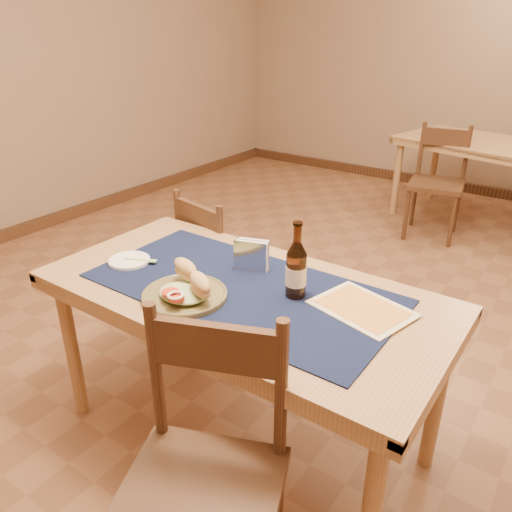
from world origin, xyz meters
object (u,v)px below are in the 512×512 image
Objects in this scene: back_table at (500,153)px; chair_main_near at (203,480)px; beer_bottle at (296,270)px; sandwich_plate at (186,290)px; chair_main_far at (221,265)px; main_table at (241,306)px; napkin_holder at (251,256)px.

chair_main_near is at bearing -89.38° from back_table.
beer_bottle is (-0.11, 0.67, 0.36)m from chair_main_near.
beer_bottle is at bearing 38.38° from sandwich_plate.
chair_main_near reaches higher than chair_main_far.
main_table is 3.34m from back_table.
napkin_holder is (-0.26, 0.08, -0.05)m from beer_bottle.
main_table is 0.29m from beer_bottle.
main_table is at bearing 117.74° from chair_main_near.
sandwich_plate is 2.04× the size of napkin_holder.
napkin_holder is (-0.38, 0.76, 0.31)m from chair_main_near.
beer_bottle is (-0.07, -3.26, 0.20)m from back_table.
chair_main_near reaches higher than napkin_holder.
beer_bottle reaches higher than main_table.
beer_bottle reaches higher than chair_main_near.
beer_bottle is (0.21, 0.06, 0.20)m from main_table.
beer_bottle is at bearing -91.26° from back_table.
main_table is 10.19× the size of napkin_holder.
back_table is (0.28, 3.33, 0.00)m from main_table.
chair_main_near is 0.90m from napkin_holder.
main_table is 4.99× the size of sandwich_plate.
napkin_holder is at bearing -96.02° from back_table.
chair_main_near is (0.89, -1.18, 0.04)m from chair_main_far.
chair_main_far is (-0.85, -2.76, -0.21)m from back_table.
chair_main_near is 3.29× the size of beer_bottle.
napkin_holder is (0.05, 0.34, 0.03)m from sandwich_plate.
sandwich_plate is (-0.39, -3.52, 0.12)m from back_table.
back_table is 3.94m from chair_main_near.
main_table is 1.80× the size of chair_main_far.
chair_main_far is 1.01m from beer_bottle.
beer_bottle is 1.87× the size of napkin_holder.
back_table is at bearing 72.87° from chair_main_far.
back_table is 3.54m from sandwich_plate.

